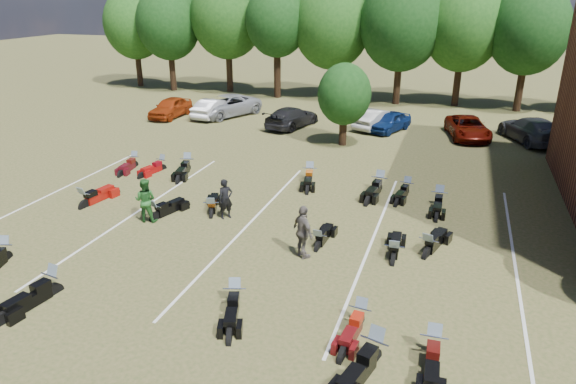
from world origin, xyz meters
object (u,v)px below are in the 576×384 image
at_px(person_green, 145,200).
at_px(person_black, 226,199).
at_px(motorcycle_3, 235,306).
at_px(motorcycle_0, 6,260).
at_px(motorcycle_7, 85,207).
at_px(car_4, 389,122).
at_px(motorcycle_14, 135,167).
at_px(person_grey, 303,232).
at_px(car_0, 170,107).

bearing_deg(person_green, person_black, -167.06).
xyz_separation_m(person_green, motorcycle_3, (5.93, -4.45, -0.92)).
xyz_separation_m(motorcycle_0, motorcycle_7, (-0.53, 4.82, 0.00)).
distance_m(car_4, person_green, 19.16).
bearing_deg(car_4, person_green, -90.49).
bearing_deg(motorcycle_3, motorcycle_0, 161.41).
bearing_deg(motorcycle_14, motorcycle_0, -87.96).
bearing_deg(motorcycle_7, person_black, -163.11).
distance_m(person_grey, motorcycle_14, 13.35).
xyz_separation_m(car_0, motorcycle_0, (5.89, -21.09, -0.73)).
bearing_deg(person_black, person_green, 158.65).
xyz_separation_m(car_0, car_4, (16.05, 1.06, -0.07)).
xyz_separation_m(car_0, person_green, (8.74, -16.64, 0.19)).
bearing_deg(car_0, motorcycle_7, -71.71).
bearing_deg(person_green, motorcycle_14, -62.88).
height_order(motorcycle_7, motorcycle_14, motorcycle_7).
height_order(person_grey, motorcycle_3, person_grey).
bearing_deg(person_grey, person_green, 34.70).
xyz_separation_m(motorcycle_0, motorcycle_3, (8.78, -0.00, 0.00)).
xyz_separation_m(car_4, motorcycle_7, (-10.69, -17.34, -0.65)).
bearing_deg(person_black, motorcycle_14, 103.85).
height_order(car_4, motorcycle_0, car_4).
bearing_deg(person_grey, car_4, -48.96).
distance_m(person_black, person_green, 3.23).
distance_m(car_4, person_grey, 18.62).
height_order(car_4, person_black, person_black).
height_order(motorcycle_3, motorcycle_7, motorcycle_7).
height_order(person_grey, motorcycle_0, person_grey).
xyz_separation_m(motorcycle_7, motorcycle_14, (-1.16, 5.42, 0.00)).
bearing_deg(person_black, car_4, 29.84).
xyz_separation_m(car_4, person_green, (-7.31, -17.71, 0.26)).
relative_size(motorcycle_3, motorcycle_14, 1.05).
relative_size(motorcycle_3, motorcycle_7, 0.93).
relative_size(motorcycle_0, motorcycle_7, 0.93).
distance_m(car_4, person_black, 16.97).
height_order(motorcycle_0, motorcycle_7, motorcycle_7).
distance_m(motorcycle_7, motorcycle_14, 5.55).
bearing_deg(motorcycle_0, car_4, 48.54).
relative_size(car_4, motorcycle_7, 1.61).
relative_size(car_0, person_black, 2.53).
distance_m(car_0, car_4, 16.08).
distance_m(person_grey, motorcycle_3, 3.82).
xyz_separation_m(person_green, motorcycle_7, (-3.38, 0.37, -0.92)).
distance_m(car_4, motorcycle_14, 16.82).
distance_m(motorcycle_3, motorcycle_14, 14.65).
distance_m(person_green, motorcycle_0, 5.36).
bearing_deg(person_black, car_0, 82.05).
height_order(person_black, motorcycle_0, person_black).
relative_size(car_4, motorcycle_14, 1.81).
bearing_deg(motorcycle_14, person_grey, -37.55).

